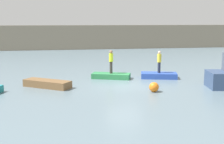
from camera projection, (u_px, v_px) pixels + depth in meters
The scene contains 8 objects.
ground_plane at pixel (125, 86), 21.12m from camera, with size 120.00×120.00×0.00m, color slate.
embankment_wall at pixel (87, 37), 47.65m from camera, with size 80.00×1.20×3.75m, color gray.
rowboat_brown at pixel (47, 84), 20.58m from camera, with size 3.33×1.05×0.49m, color brown.
rowboat_green at pixel (111, 76), 23.70m from camera, with size 2.94×1.10×0.41m, color #2D7F47.
rowboat_blue at pixel (159, 75), 23.84m from camera, with size 2.77×1.24×0.43m, color #2B4CAD.
person_yellow_shirt at pixel (159, 61), 23.64m from camera, with size 0.32×0.32×1.72m.
person_hiviz_shirt at pixel (111, 60), 23.49m from camera, with size 0.32×0.32×1.81m.
mooring_buoy at pixel (154, 87), 19.23m from camera, with size 0.62×0.62×0.62m, color orange.
Camera 1 is at (-4.48, -20.19, 4.48)m, focal length 48.72 mm.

